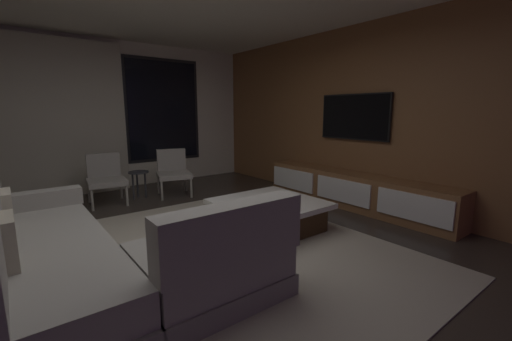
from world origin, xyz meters
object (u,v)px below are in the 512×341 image
object	(u,v)px
side_stool	(139,176)
mounted_tv	(354,117)
book_stack_on_coffee_table	(270,203)
media_console	(354,191)
accent_chair_by_curtain	(106,176)
accent_chair_near_window	(173,170)
sectional_couch	(89,260)
coffee_table	(269,215)

from	to	relation	value
side_stool	mounted_tv	bearing A→B (deg)	-42.17
book_stack_on_coffee_table	media_console	distance (m)	1.72
accent_chair_by_curtain	accent_chair_near_window	bearing A→B (deg)	-6.45
media_console	sectional_couch	bearing A→B (deg)	-177.51
accent_chair_by_curtain	side_stool	size ratio (longest dim) A/B	1.70
sectional_couch	coffee_table	distance (m)	2.05
accent_chair_near_window	accent_chair_by_curtain	bearing A→B (deg)	173.55
coffee_table	book_stack_on_coffee_table	distance (m)	0.27
accent_chair_near_window	media_console	xyz separation A→B (m)	(1.80, -2.42, -0.18)
coffee_table	side_stool	bearing A→B (deg)	107.55
side_stool	media_console	xyz separation A→B (m)	(2.37, -2.51, -0.12)
sectional_couch	accent_chair_by_curtain	world-z (taller)	sectional_couch
accent_chair_near_window	side_stool	xyz separation A→B (m)	(-0.57, 0.09, -0.06)
sectional_couch	side_stool	world-z (taller)	sectional_couch
coffee_table	book_stack_on_coffee_table	bearing A→B (deg)	-127.43
book_stack_on_coffee_table	accent_chair_near_window	xyz separation A→B (m)	(-0.09, 2.49, 0.05)
accent_chair_by_curtain	mounted_tv	distance (m)	3.95
sectional_couch	side_stool	xyz separation A→B (m)	(1.27, 2.67, 0.08)
side_stool	sectional_couch	bearing A→B (deg)	-115.44
book_stack_on_coffee_table	side_stool	world-z (taller)	side_stool
side_stool	media_console	bearing A→B (deg)	-46.63
side_stool	mounted_tv	size ratio (longest dim) A/B	0.39
sectional_couch	side_stool	bearing A→B (deg)	64.56
sectional_couch	book_stack_on_coffee_table	world-z (taller)	sectional_couch
sectional_couch	media_console	xyz separation A→B (m)	(3.64, 0.16, -0.04)
side_stool	media_console	world-z (taller)	media_console
sectional_couch	accent_chair_near_window	distance (m)	3.17
accent_chair_near_window	sectional_couch	bearing A→B (deg)	-125.43
side_stool	accent_chair_near_window	bearing A→B (deg)	-8.72
sectional_couch	book_stack_on_coffee_table	xyz separation A→B (m)	(1.93, 0.09, 0.09)
sectional_couch	media_console	size ratio (longest dim) A/B	0.81
sectional_couch	media_console	world-z (taller)	sectional_couch
accent_chair_by_curtain	media_console	world-z (taller)	accent_chair_by_curtain
mounted_tv	book_stack_on_coffee_table	bearing A→B (deg)	-172.04
accent_chair_near_window	side_stool	size ratio (longest dim) A/B	1.70
media_console	accent_chair_near_window	bearing A→B (deg)	126.66
book_stack_on_coffee_table	mounted_tv	world-z (taller)	mounted_tv
accent_chair_near_window	mounted_tv	size ratio (longest dim) A/B	0.66
coffee_table	media_console	world-z (taller)	media_console
book_stack_on_coffee_table	accent_chair_by_curtain	world-z (taller)	accent_chair_by_curtain
media_console	side_stool	bearing A→B (deg)	133.37
side_stool	accent_chair_by_curtain	bearing A→B (deg)	176.16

